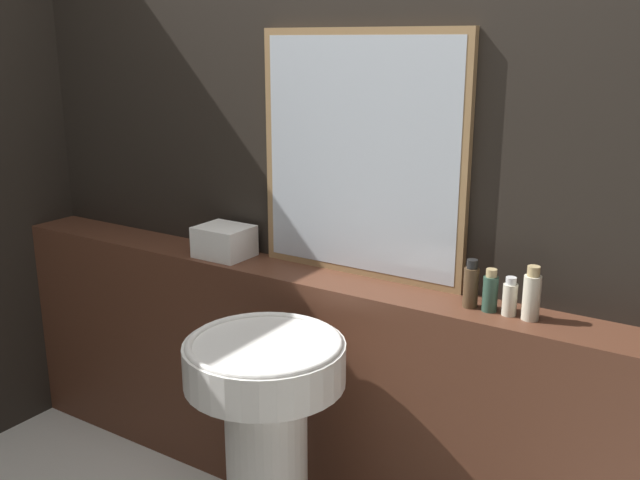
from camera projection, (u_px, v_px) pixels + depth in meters
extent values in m
cube|color=black|center=(345.00, 177.00, 2.55)|extent=(8.00, 0.06, 2.50)
cube|color=#512D1E|center=(323.00, 393.00, 2.64)|extent=(2.98, 0.23, 0.91)
cylinder|color=white|center=(265.00, 363.00, 2.19)|extent=(0.50, 0.50, 0.13)
torus|color=white|center=(264.00, 343.00, 2.17)|extent=(0.48, 0.48, 0.02)
cube|color=#937047|center=(361.00, 156.00, 2.44)|extent=(0.79, 0.03, 0.85)
cube|color=#B2BCC6|center=(360.00, 156.00, 2.43)|extent=(0.74, 0.02, 0.80)
cube|color=white|center=(224.00, 241.00, 2.74)|extent=(0.20, 0.17, 0.12)
cylinder|color=#4C3823|center=(471.00, 288.00, 2.22)|extent=(0.05, 0.05, 0.13)
cylinder|color=black|center=(472.00, 264.00, 2.20)|extent=(0.03, 0.03, 0.03)
cylinder|color=#2D4C3D|center=(490.00, 294.00, 2.19)|extent=(0.05, 0.05, 0.11)
cylinder|color=tan|center=(492.00, 273.00, 2.17)|extent=(0.03, 0.03, 0.02)
cylinder|color=beige|center=(510.00, 300.00, 2.16)|extent=(0.04, 0.04, 0.10)
cylinder|color=silver|center=(511.00, 281.00, 2.14)|extent=(0.03, 0.03, 0.02)
cylinder|color=beige|center=(531.00, 298.00, 2.12)|extent=(0.05, 0.05, 0.14)
cylinder|color=tan|center=(534.00, 271.00, 2.09)|extent=(0.04, 0.04, 0.03)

